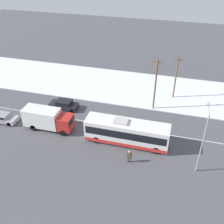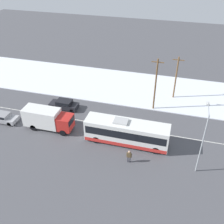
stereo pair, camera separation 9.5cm
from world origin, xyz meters
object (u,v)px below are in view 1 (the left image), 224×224
object	(u,v)px
box_truck	(47,118)
sedan_car	(64,104)
parked_car_near_truck	(2,117)
utility_pole_roadside	(155,84)
city_bus	(127,132)
utility_pole_snowlot	(176,77)
pedestrian_at_stop	(129,155)
streetlamp	(204,134)

from	to	relation	value
box_truck	sedan_car	world-z (taller)	box_truck
parked_car_near_truck	utility_pole_roadside	size ratio (longest dim) A/B	0.55
city_bus	utility_pole_snowlot	distance (m)	14.41
pedestrian_at_stop	streetlamp	world-z (taller)	streetlamp
city_bus	pedestrian_at_stop	size ratio (longest dim) A/B	6.12
pedestrian_at_stop	streetlamp	distance (m)	8.71
box_truck	pedestrian_at_stop	distance (m)	12.88
streetlamp	utility_pole_roadside	xyz separation A→B (m)	(-6.57, 11.25, -0.59)
streetlamp	utility_pole_snowlot	world-z (taller)	streetlamp
sedan_car	utility_pole_roadside	world-z (taller)	utility_pole_roadside
utility_pole_snowlot	utility_pole_roadside	bearing A→B (deg)	-122.28
city_bus	pedestrian_at_stop	bearing A→B (deg)	-72.36
city_bus	sedan_car	xyz separation A→B (m)	(-11.22, 5.42, -0.85)
utility_pole_roadside	utility_pole_snowlot	size ratio (longest dim) A/B	1.15
pedestrian_at_stop	box_truck	bearing A→B (deg)	163.84
pedestrian_at_stop	parked_car_near_truck	bearing A→B (deg)	170.44
streetlamp	parked_car_near_truck	bearing A→B (deg)	175.64
box_truck	utility_pole_snowlot	size ratio (longest dim) A/B	0.95
parked_car_near_truck	sedan_car	bearing A→B (deg)	37.37
sedan_car	parked_car_near_truck	size ratio (longest dim) A/B	0.97
box_truck	utility_pole_snowlot	world-z (taller)	utility_pole_snowlot
streetlamp	utility_pole_snowlot	xyz separation A→B (m)	(-3.82, 15.59, -1.14)
pedestrian_at_stop	utility_pole_roadside	world-z (taller)	utility_pole_roadside
pedestrian_at_stop	utility_pole_snowlot	distance (m)	17.47
pedestrian_at_stop	utility_pole_snowlot	xyz separation A→B (m)	(3.89, 16.81, 2.72)
utility_pole_roadside	parked_car_near_truck	bearing A→B (deg)	-156.20
sedan_car	utility_pole_roadside	distance (m)	14.38
sedan_car	pedestrian_at_stop	xyz separation A→B (m)	(12.32, -8.89, 0.28)
utility_pole_snowlot	city_bus	bearing A→B (deg)	-110.51
box_truck	sedan_car	bearing A→B (deg)	89.58
parked_car_near_truck	box_truck	bearing A→B (deg)	2.17
city_bus	box_truck	xyz separation A→B (m)	(-11.25, 0.11, 0.02)
city_bus	utility_pole_roadside	world-z (taller)	utility_pole_roadside
utility_pole_roadside	utility_pole_snowlot	distance (m)	5.17
city_bus	box_truck	world-z (taller)	city_bus
city_bus	streetlamp	xyz separation A→B (m)	(8.81, -2.25, 3.30)
streetlamp	utility_pole_roadside	world-z (taller)	utility_pole_roadside
box_truck	utility_pole_roadside	distance (m)	16.38
city_bus	utility_pole_snowlot	bearing A→B (deg)	69.49
city_bus	sedan_car	bearing A→B (deg)	154.22
parked_car_near_truck	streetlamp	xyz separation A→B (m)	(27.34, -2.09, 4.21)
box_truck	pedestrian_at_stop	xyz separation A→B (m)	(12.36, -3.58, -0.59)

